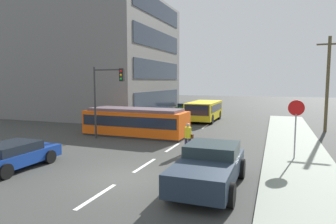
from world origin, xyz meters
name	(u,v)px	position (x,y,z in m)	size (l,w,h in m)	color
ground_plane	(191,136)	(0.00, 10.00, 0.00)	(120.00, 120.00, 0.00)	#393A37
sidewalk_curb_right	(297,156)	(6.80, 6.00, 0.07)	(3.20, 36.00, 0.14)	gray
lane_stripe_0	(97,196)	(0.00, -2.00, 0.01)	(0.16, 2.40, 0.01)	silver
lane_stripe_1	(145,165)	(0.00, 2.00, 0.01)	(0.16, 2.40, 0.01)	silver
lane_stripe_2	(173,147)	(0.00, 6.00, 0.01)	(0.16, 2.40, 0.01)	silver
lane_stripe_3	(205,126)	(0.00, 14.72, 0.01)	(0.16, 2.40, 0.01)	silver
lane_stripe_4	(218,118)	(0.00, 20.72, 0.01)	(0.16, 2.40, 0.01)	silver
corner_building	(93,60)	(-14.68, 19.78, 6.40)	(16.74, 14.53, 12.80)	slate
streetcar_tram	(136,122)	(-3.76, 8.72, 1.03)	(7.56, 2.73, 2.00)	#EC550F
city_bus	(204,110)	(-0.92, 18.20, 1.10)	(2.57, 6.00, 1.92)	gold
pedestrian_crossing	(188,136)	(1.25, 4.94, 0.94)	(0.50, 0.36, 1.67)	#312C50
pickup_truck_parked	(209,166)	(3.44, 0.21, 0.80)	(2.29, 5.01, 1.55)	#1E2A39
parked_sedan_near	(13,155)	(-5.37, -0.50, 0.62)	(2.11, 4.15, 1.19)	navy
parked_sedan_mid	(141,120)	(-5.16, 12.69, 0.62)	(2.04, 4.30, 1.19)	silver
parked_sedan_far	(162,113)	(-5.58, 18.71, 0.62)	(2.09, 4.13, 1.19)	black
parked_sedan_furthest	(187,107)	(-4.86, 25.53, 0.62)	(2.15, 4.08, 1.19)	#285D29
stop_sign	(296,117)	(6.63, 5.23, 2.19)	(0.76, 0.07, 2.88)	gray
traffic_light_mast	(106,89)	(-5.05, 6.92, 3.40)	(2.30, 0.33, 4.89)	#333333
utility_pole_mid	(328,82)	(9.40, 15.34, 3.85)	(1.80, 0.24, 7.34)	brown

